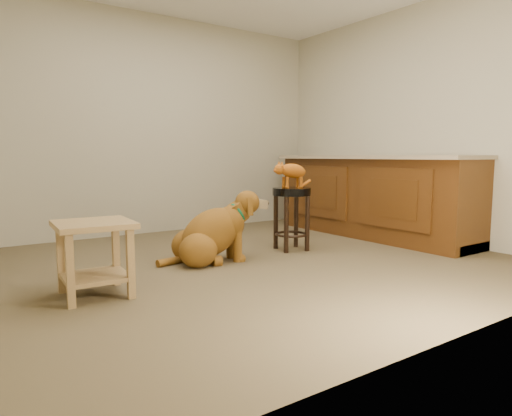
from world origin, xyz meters
TOP-DOWN VIEW (x-y plane):
  - floor at (0.00, 0.00)m, footprint 4.50×4.00m
  - room_shell at (0.00, 0.00)m, footprint 4.54×4.04m
  - cabinet_run at (1.94, 0.30)m, footprint 0.70×2.56m
  - padded_stool at (0.68, 0.22)m, footprint 0.38×0.38m
  - wood_stool at (1.85, 1.25)m, footprint 0.40×0.40m
  - side_table at (-1.35, -0.20)m, footprint 0.51×0.51m
  - golden_retriever at (-0.23, 0.20)m, footprint 1.04×0.56m
  - tabby_kitten at (0.67, 0.22)m, footprint 0.47×0.19m

SIDE VIEW (x-z plane):
  - floor at x=0.00m, z-range -0.01..0.01m
  - golden_retriever at x=-0.23m, z-range -0.08..0.58m
  - side_table at x=-1.35m, z-range 0.08..0.58m
  - wood_stool at x=1.85m, z-range 0.01..0.70m
  - cabinet_run at x=1.94m, z-range -0.03..0.91m
  - padded_stool at x=0.68m, z-range 0.13..0.75m
  - tabby_kitten at x=0.67m, z-range 0.63..0.92m
  - room_shell at x=0.00m, z-range 0.37..2.99m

